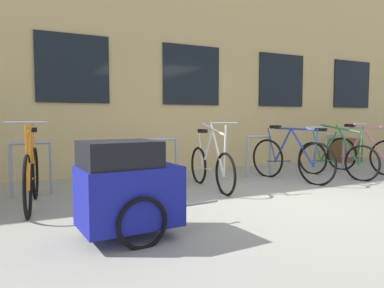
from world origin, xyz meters
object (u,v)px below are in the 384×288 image
Objects in this scene: bicycle_white at (211,165)px; bike_trailer at (127,187)px; bicycle_pink at (363,154)px; bicycle_orange at (32,175)px; planter_box at (346,150)px; bicycle_blue at (290,159)px; bicycle_green at (336,158)px.

bicycle_white is 2.55m from bike_trailer.
bicycle_white is at bearing -178.31° from bicycle_pink.
bike_trailer is at bearing -65.60° from bicycle_orange.
bicycle_orange is 2.57× the size of planter_box.
planter_box is at bearing 17.75° from bicycle_white.
bicycle_orange reaches higher than bicycle_white.
bicycle_blue is 1.05× the size of bicycle_white.
bicycle_green reaches higher than bicycle_blue.
planter_box is (7.47, 1.60, -0.10)m from bicycle_orange.
bicycle_green reaches higher than planter_box.
bicycle_white is 2.42× the size of planter_box.
bicycle_green reaches higher than bicycle_pink.
bicycle_orange is 7.64m from planter_box.
planter_box is at bearing 36.96° from bicycle_green.
bicycle_green is at bearing -143.04° from planter_box.
planter_box is at bearing 12.09° from bicycle_orange.
bicycle_orange is (-6.29, -0.16, 0.01)m from bicycle_pink.
bike_trailer is (-5.52, -1.85, 0.09)m from bicycle_pink.
bicycle_blue is 1.64m from bicycle_white.
bike_trailer is at bearing -136.74° from bicycle_white.
bicycle_pink reaches higher than planter_box.
bicycle_white is (-1.64, -0.00, -0.03)m from bicycle_blue.
bicycle_blue is at bearing 0.70° from bicycle_orange.
bicycle_orange reaches higher than bicycle_blue.
bicycle_blue is at bearing 0.10° from bicycle_white.
bicycle_green is 0.98× the size of bicycle_white.
bicycle_white is 3.67m from bicycle_pink.
bicycle_green is 1.04m from bicycle_blue.
bicycle_blue is 0.99× the size of bicycle_orange.
bike_trailer reaches higher than planter_box.
bicycle_blue is 1.05× the size of bicycle_pink.
bicycle_green is 5.30m from bicycle_orange.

